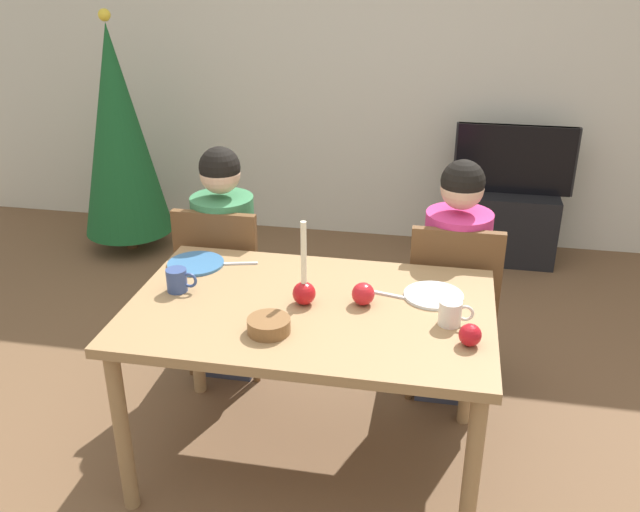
{
  "coord_description": "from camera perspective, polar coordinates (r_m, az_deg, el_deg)",
  "views": [
    {
      "loc": [
        0.48,
        -2.28,
        2.02
      ],
      "look_at": [
        0.0,
        0.2,
        0.87
      ],
      "focal_mm": 38.7,
      "sensor_mm": 36.0,
      "label": 1
    }
  ],
  "objects": [
    {
      "name": "ground_plane",
      "position": [
        3.08,
        -0.73,
        -16.44
      ],
      "size": [
        7.68,
        7.68,
        0.0
      ],
      "primitive_type": "plane",
      "color": "brown"
    },
    {
      "name": "back_wall",
      "position": [
        4.96,
        5.47,
        16.05
      ],
      "size": [
        6.4,
        0.1,
        2.6
      ],
      "primitive_type": "cube",
      "color": "beige",
      "rests_on": "ground"
    },
    {
      "name": "dining_table",
      "position": [
        2.69,
        -0.81,
        -5.68
      ],
      "size": [
        1.4,
        0.9,
        0.75
      ],
      "color": "#99754C",
      "rests_on": "ground"
    },
    {
      "name": "chair_left",
      "position": [
        3.42,
        -7.91,
        -1.94
      ],
      "size": [
        0.4,
        0.4,
        0.9
      ],
      "color": "brown",
      "rests_on": "ground"
    },
    {
      "name": "chair_right",
      "position": [
        3.26,
        10.89,
        -3.56
      ],
      "size": [
        0.4,
        0.4,
        0.9
      ],
      "color": "brown",
      "rests_on": "ground"
    },
    {
      "name": "person_left_child",
      "position": [
        3.42,
        -7.79,
        -0.84
      ],
      "size": [
        0.3,
        0.3,
        1.17
      ],
      "color": "#33384C",
      "rests_on": "ground"
    },
    {
      "name": "person_right_child",
      "position": [
        3.26,
        10.98,
        -2.41
      ],
      "size": [
        0.3,
        0.3,
        1.17
      ],
      "color": "#33384C",
      "rests_on": "ground"
    },
    {
      "name": "tv_stand",
      "position": [
        4.93,
        15.18,
        2.47
      ],
      "size": [
        0.64,
        0.4,
        0.48
      ],
      "primitive_type": "cube",
      "color": "black",
      "rests_on": "ground"
    },
    {
      "name": "tv",
      "position": [
        4.78,
        15.79,
        7.69
      ],
      "size": [
        0.79,
        0.05,
        0.46
      ],
      "color": "black",
      "rests_on": "tv_stand"
    },
    {
      "name": "christmas_tree",
      "position": [
        4.93,
        -16.31,
        9.81
      ],
      "size": [
        0.61,
        0.61,
        1.64
      ],
      "color": "brown",
      "rests_on": "ground"
    },
    {
      "name": "candle_centerpiece",
      "position": [
        2.64,
        -1.33,
        -2.63
      ],
      "size": [
        0.09,
        0.09,
        0.34
      ],
      "color": "red",
      "rests_on": "dining_table"
    },
    {
      "name": "plate_left",
      "position": [
        3.03,
        -10.24,
        -0.62
      ],
      "size": [
        0.24,
        0.24,
        0.01
      ],
      "primitive_type": "cylinder",
      "color": "teal",
      "rests_on": "dining_table"
    },
    {
      "name": "plate_right",
      "position": [
        2.75,
        9.37,
        -3.23
      ],
      "size": [
        0.23,
        0.23,
        0.01
      ],
      "primitive_type": "cylinder",
      "color": "silver",
      "rests_on": "dining_table"
    },
    {
      "name": "mug_left",
      "position": [
        2.8,
        -11.68,
        -1.97
      ],
      "size": [
        0.13,
        0.08,
        0.09
      ],
      "color": "#33477F",
      "rests_on": "dining_table"
    },
    {
      "name": "mug_right",
      "position": [
        2.55,
        10.79,
        -4.65
      ],
      "size": [
        0.13,
        0.08,
        0.09
      ],
      "color": "silver",
      "rests_on": "dining_table"
    },
    {
      "name": "fork_left",
      "position": [
        3.01,
        -6.89,
        -0.62
      ],
      "size": [
        0.18,
        0.06,
        0.01
      ],
      "primitive_type": "cube",
      "rotation": [
        0.0,
        0.0,
        0.25
      ],
      "color": "silver",
      "rests_on": "dining_table"
    },
    {
      "name": "fork_right",
      "position": [
        2.74,
        5.74,
        -3.21
      ],
      "size": [
        0.18,
        0.05,
        0.01
      ],
      "primitive_type": "cube",
      "rotation": [
        0.0,
        0.0,
        -0.23
      ],
      "color": "silver",
      "rests_on": "dining_table"
    },
    {
      "name": "bowl_walnuts",
      "position": [
        2.48,
        -4.26,
        -5.74
      ],
      "size": [
        0.16,
        0.16,
        0.05
      ],
      "primitive_type": "cylinder",
      "color": "brown",
      "rests_on": "dining_table"
    },
    {
      "name": "apple_near_candle",
      "position": [
        2.44,
        12.31,
        -6.4
      ],
      "size": [
        0.08,
        0.08,
        0.08
      ],
      "primitive_type": "sphere",
      "color": "#B6131D",
      "rests_on": "dining_table"
    },
    {
      "name": "apple_by_left_plate",
      "position": [
        2.65,
        3.59,
        -3.14
      ],
      "size": [
        0.09,
        0.09,
        0.09
      ],
      "primitive_type": "sphere",
      "color": "red",
      "rests_on": "dining_table"
    }
  ]
}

